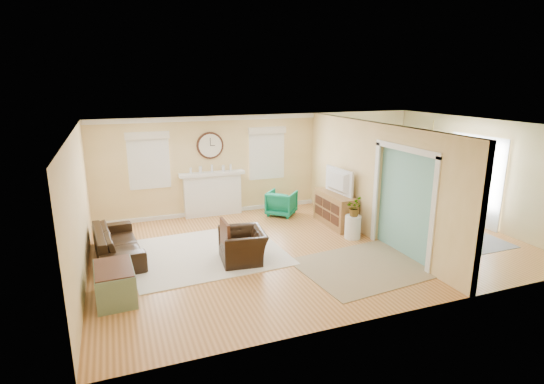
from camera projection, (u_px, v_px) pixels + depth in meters
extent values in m
plane|color=#A0612D|center=(311.00, 245.00, 9.22)|extent=(9.00, 9.00, 0.00)
cube|color=tan|center=(264.00, 162.00, 11.60)|extent=(9.00, 0.02, 2.60)
cube|color=tan|center=(403.00, 234.00, 6.17)|extent=(9.00, 0.02, 2.60)
cube|color=tan|center=(79.00, 210.00, 7.35)|extent=(0.02, 6.00, 2.60)
cube|color=tan|center=(477.00, 172.00, 10.43)|extent=(0.02, 6.00, 2.60)
cube|color=white|center=(314.00, 125.00, 8.56)|extent=(9.00, 6.00, 0.02)
cube|color=tan|center=(342.00, 170.00, 10.67)|extent=(0.12, 3.20, 2.60)
cube|color=tan|center=(458.00, 214.00, 7.14)|extent=(0.12, 1.00, 2.60)
cube|color=tan|center=(410.00, 138.00, 8.13)|extent=(0.12, 1.80, 0.40)
cube|color=white|center=(376.00, 193.00, 9.25)|extent=(0.04, 0.12, 2.20)
cube|color=white|center=(433.00, 217.00, 7.62)|extent=(0.04, 0.12, 2.20)
cube|color=white|center=(406.00, 149.00, 8.15)|extent=(0.04, 1.92, 0.12)
cube|color=#79BAB1|center=(376.00, 181.00, 9.42)|extent=(0.02, 6.00, 2.60)
cube|color=white|center=(213.00, 195.00, 11.17)|extent=(1.50, 0.24, 1.10)
cube|color=white|center=(212.00, 174.00, 11.00)|extent=(1.70, 0.30, 0.08)
cube|color=black|center=(212.00, 196.00, 11.27)|extent=(0.85, 0.02, 0.75)
cube|color=gold|center=(213.00, 200.00, 11.20)|extent=(0.85, 0.02, 0.62)
cylinder|color=#462315|center=(210.00, 145.00, 10.92)|extent=(0.70, 0.06, 0.70)
cylinder|color=silver|center=(210.00, 146.00, 10.89)|extent=(0.60, 0.01, 0.60)
cube|color=black|center=(210.00, 142.00, 10.86)|extent=(0.02, 0.01, 0.20)
cube|color=black|center=(213.00, 146.00, 10.91)|extent=(0.12, 0.01, 0.02)
cube|color=white|center=(149.00, 161.00, 10.48)|extent=(0.90, 0.03, 1.30)
cube|color=white|center=(149.00, 161.00, 10.45)|extent=(1.00, 0.04, 1.40)
cube|color=beige|center=(147.00, 136.00, 10.25)|extent=(1.05, 0.10, 0.18)
cube|color=white|center=(266.00, 153.00, 11.54)|extent=(0.90, 0.03, 1.30)
cube|color=white|center=(267.00, 154.00, 11.51)|extent=(1.00, 0.04, 1.40)
cube|color=beige|center=(267.00, 130.00, 11.31)|extent=(1.05, 0.10, 0.18)
cube|color=white|center=(476.00, 180.00, 10.47)|extent=(0.03, 1.60, 2.10)
cube|color=white|center=(475.00, 180.00, 10.46)|extent=(0.03, 1.70, 2.20)
cylinder|color=gold|center=(433.00, 127.00, 9.62)|extent=(0.02, 0.02, 0.30)
sphere|color=white|center=(432.00, 138.00, 9.68)|extent=(0.30, 0.30, 0.30)
cube|color=beige|center=(207.00, 253.00, 8.80)|extent=(3.18, 2.80, 0.02)
cube|color=#988864|center=(364.00, 267.00, 8.13)|extent=(2.55, 2.17, 0.01)
cube|color=slate|center=(430.00, 232.00, 9.99)|extent=(2.32, 2.90, 0.01)
imported|color=black|center=(117.00, 243.00, 8.52)|extent=(1.00, 2.14, 0.61)
imported|color=black|center=(243.00, 246.00, 8.36)|extent=(0.93, 1.04, 0.63)
imported|color=#1A7746|center=(282.00, 203.00, 11.23)|extent=(0.99, 0.99, 0.65)
cube|color=gray|center=(115.00, 284.00, 6.89)|extent=(0.64, 1.01, 0.55)
cube|color=#462315|center=(113.00, 268.00, 6.82)|extent=(0.61, 0.96, 0.02)
cube|color=#A47447|center=(335.00, 209.00, 10.43)|extent=(0.47, 1.40, 0.80)
cube|color=#462315|center=(335.00, 209.00, 9.93)|extent=(0.01, 0.37, 0.22)
cube|color=#462315|center=(335.00, 220.00, 10.00)|extent=(0.01, 0.37, 0.22)
cube|color=#462315|center=(327.00, 204.00, 10.31)|extent=(0.01, 0.37, 0.22)
cube|color=#462315|center=(326.00, 215.00, 10.38)|extent=(0.01, 0.37, 0.22)
cube|color=#462315|center=(319.00, 200.00, 10.69)|extent=(0.01, 0.37, 0.22)
cube|color=#462315|center=(318.00, 210.00, 10.76)|extent=(0.01, 0.37, 0.22)
imported|color=black|center=(335.00, 181.00, 10.24)|extent=(0.24, 1.09, 0.63)
cylinder|color=white|center=(353.00, 227.00, 9.57)|extent=(0.36, 0.36, 0.53)
imported|color=#337F33|center=(354.00, 207.00, 9.45)|extent=(0.47, 0.49, 0.42)
imported|color=#462315|center=(432.00, 220.00, 9.92)|extent=(1.38, 1.94, 0.62)
cube|color=slate|center=(397.00, 201.00, 10.93)|extent=(0.44, 0.44, 0.05)
cube|color=slate|center=(398.00, 191.00, 10.86)|extent=(0.43, 0.05, 0.52)
cylinder|color=black|center=(398.00, 208.00, 11.21)|extent=(0.03, 0.03, 0.43)
cylinder|color=black|center=(407.00, 211.00, 10.89)|extent=(0.03, 0.03, 0.43)
cylinder|color=black|center=(387.00, 209.00, 11.09)|extent=(0.03, 0.03, 0.43)
cylinder|color=black|center=(395.00, 213.00, 10.77)|extent=(0.03, 0.03, 0.43)
cube|color=slate|center=(468.00, 232.00, 8.79)|extent=(0.46, 0.46, 0.05)
cube|color=slate|center=(470.00, 222.00, 8.73)|extent=(0.39, 0.12, 0.46)
cylinder|color=black|center=(469.00, 246.00, 8.64)|extent=(0.03, 0.03, 0.39)
cylinder|color=black|center=(456.00, 242.00, 8.90)|extent=(0.03, 0.03, 0.39)
cylinder|color=black|center=(479.00, 243.00, 8.80)|extent=(0.03, 0.03, 0.39)
cylinder|color=black|center=(465.00, 239.00, 9.06)|extent=(0.03, 0.03, 0.39)
cube|color=white|center=(409.00, 216.00, 9.77)|extent=(0.44, 0.44, 0.05)
cube|color=white|center=(410.00, 206.00, 9.70)|extent=(0.09, 0.41, 0.49)
cylinder|color=black|center=(398.00, 225.00, 9.90)|extent=(0.03, 0.03, 0.41)
cylinder|color=black|center=(409.00, 223.00, 10.04)|extent=(0.03, 0.03, 0.41)
cylinder|color=black|center=(408.00, 229.00, 9.61)|extent=(0.03, 0.03, 0.41)
cylinder|color=black|center=(419.00, 227.00, 9.75)|extent=(0.03, 0.03, 0.41)
cube|color=slate|center=(454.00, 211.00, 9.98)|extent=(0.46, 0.46, 0.05)
cube|color=slate|center=(455.00, 200.00, 9.91)|extent=(0.05, 0.46, 0.55)
cylinder|color=black|center=(465.00, 223.00, 9.94)|extent=(0.03, 0.03, 0.46)
cylinder|color=black|center=(452.00, 225.00, 9.81)|extent=(0.03, 0.03, 0.46)
cylinder|color=black|center=(453.00, 218.00, 10.28)|extent=(0.03, 0.03, 0.46)
cylinder|color=black|center=(441.00, 220.00, 10.15)|extent=(0.03, 0.03, 0.46)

